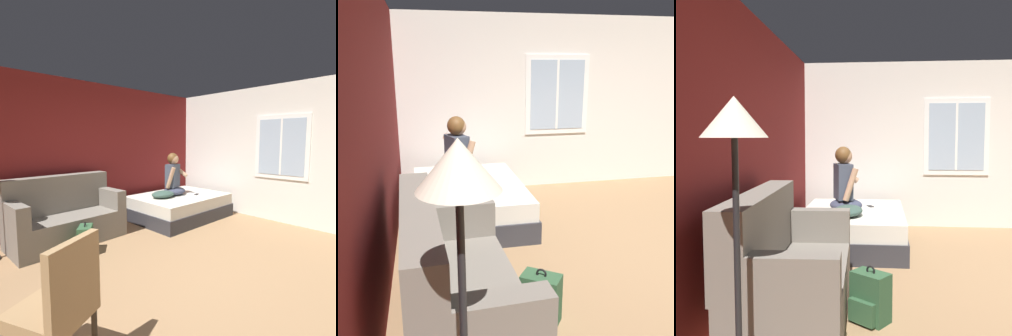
# 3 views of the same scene
# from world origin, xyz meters

# --- Properties ---
(wall_back_accent) EXTENTS (10.91, 0.16, 2.70)m
(wall_back_accent) POSITION_xyz_m (0.00, 2.96, 1.35)
(wall_back_accent) COLOR maroon
(wall_back_accent) RESTS_ON ground
(wall_side_with_window) EXTENTS (0.19, 7.17, 2.70)m
(wall_side_with_window) POSITION_xyz_m (3.03, 0.00, 1.35)
(wall_side_with_window) COLOR silver
(wall_side_with_window) RESTS_ON ground
(bed) EXTENTS (1.92, 1.41, 0.48)m
(bed) POSITION_xyz_m (1.76, 1.99, 0.24)
(bed) COLOR #2D2D33
(bed) RESTS_ON ground
(couch) EXTENTS (1.73, 0.89, 1.04)m
(couch) POSITION_xyz_m (-0.49, 2.37, 0.39)
(couch) COLOR slate
(couch) RESTS_ON ground
(person_seated) EXTENTS (0.64, 0.59, 0.88)m
(person_seated) POSITION_xyz_m (1.70, 2.10, 0.84)
(person_seated) COLOR #383D51
(person_seated) RESTS_ON bed
(backpack) EXTENTS (0.34, 0.35, 0.46)m
(backpack) POSITION_xyz_m (-0.50, 1.70, 0.19)
(backpack) COLOR #2D5133
(backpack) RESTS_ON ground
(throw_pillow) EXTENTS (0.53, 0.43, 0.14)m
(throw_pillow) POSITION_xyz_m (1.32, 2.03, 0.55)
(throw_pillow) COLOR #385147
(throw_pillow) RESTS_ON bed
(cell_phone) EXTENTS (0.16, 0.12, 0.01)m
(cell_phone) POSITION_xyz_m (2.05, 1.76, 0.48)
(cell_phone) COLOR black
(cell_phone) RESTS_ON bed
(floor_lamp) EXTENTS (0.36, 0.36, 1.70)m
(floor_lamp) POSITION_xyz_m (-1.54, 2.40, 1.43)
(floor_lamp) COLOR black
(floor_lamp) RESTS_ON ground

